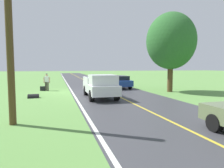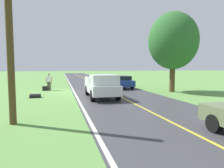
% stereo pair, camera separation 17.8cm
% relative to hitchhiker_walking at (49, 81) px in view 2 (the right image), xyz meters
% --- Properties ---
extents(ground_plane, '(200.00, 200.00, 0.00)m').
position_rel_hitchhiker_walking_xyz_m(ground_plane, '(-1.55, 1.54, -0.98)').
color(ground_plane, '#609347').
extents(road_surface, '(7.19, 120.00, 0.00)m').
position_rel_hitchhiker_walking_xyz_m(road_surface, '(-5.79, 1.54, -0.98)').
color(road_surface, '#3D3D42').
rests_on(road_surface, ground).
extents(lane_edge_line, '(0.16, 117.60, 0.00)m').
position_rel_hitchhiker_walking_xyz_m(lane_edge_line, '(-2.37, 1.54, -0.98)').
color(lane_edge_line, silver).
rests_on(lane_edge_line, ground).
extents(lane_centre_line, '(0.14, 117.60, 0.00)m').
position_rel_hitchhiker_walking_xyz_m(lane_centre_line, '(-5.79, 1.54, -0.98)').
color(lane_centre_line, gold).
rests_on(lane_centre_line, ground).
extents(hitchhiker_walking, '(0.62, 0.53, 1.75)m').
position_rel_hitchhiker_walking_xyz_m(hitchhiker_walking, '(0.00, 0.00, 0.00)').
color(hitchhiker_walking, '#4C473D').
rests_on(hitchhiker_walking, ground).
extents(suitcase_carried, '(0.47, 0.23, 0.45)m').
position_rel_hitchhiker_walking_xyz_m(suitcase_carried, '(0.42, 0.05, -0.76)').
color(suitcase_carried, black).
rests_on(suitcase_carried, ground).
extents(pickup_truck_passing, '(2.16, 5.43, 1.82)m').
position_rel_hitchhiker_walking_xyz_m(pickup_truck_passing, '(-4.21, 6.19, -0.01)').
color(pickup_truck_passing, silver).
rests_on(pickup_truck_passing, ground).
extents(tree_far_side_near, '(4.66, 4.66, 7.52)m').
position_rel_hitchhiker_walking_xyz_m(tree_far_side_near, '(-11.52, 4.04, 3.84)').
color(tree_far_side_near, brown).
rests_on(tree_far_side_near, ground).
extents(sedan_near_oncoming, '(1.99, 4.43, 1.41)m').
position_rel_hitchhiker_walking_xyz_m(sedan_near_oncoming, '(-7.71, -0.40, -0.23)').
color(sedan_near_oncoming, navy).
rests_on(sedan_near_oncoming, ground).
extents(utility_pole_roadside, '(0.28, 0.28, 7.22)m').
position_rel_hitchhiker_walking_xyz_m(utility_pole_roadside, '(0.80, 12.32, 2.63)').
color(utility_pole_roadside, brown).
rests_on(utility_pole_roadside, ground).
extents(drainage_culvert, '(0.80, 0.60, 0.60)m').
position_rel_hitchhiker_walking_xyz_m(drainage_culvert, '(0.79, 4.80, -0.98)').
color(drainage_culvert, black).
rests_on(drainage_culvert, ground).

